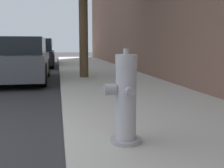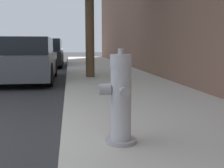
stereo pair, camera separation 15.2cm
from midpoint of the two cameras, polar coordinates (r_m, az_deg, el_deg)
name	(u,v)px [view 1 (the left image)]	position (r m, az deg, el deg)	size (l,w,h in m)	color
sidewalk_slab	(193,139)	(3.15, 14.87, -10.79)	(2.71, 40.00, 0.14)	#B7B2A8
fire_hydrant	(125,100)	(2.64, 1.10, -3.26)	(0.36, 0.38, 0.89)	#97979C
parked_car_near	(16,60)	(8.69, -19.38, 4.55)	(1.81, 3.85, 1.29)	#4C5156
parked_car_mid	(36,53)	(14.33, -15.43, 6.00)	(1.72, 3.83, 1.37)	black
parked_car_far	(40,51)	(20.60, -14.57, 6.59)	(1.75, 4.53, 1.44)	silver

